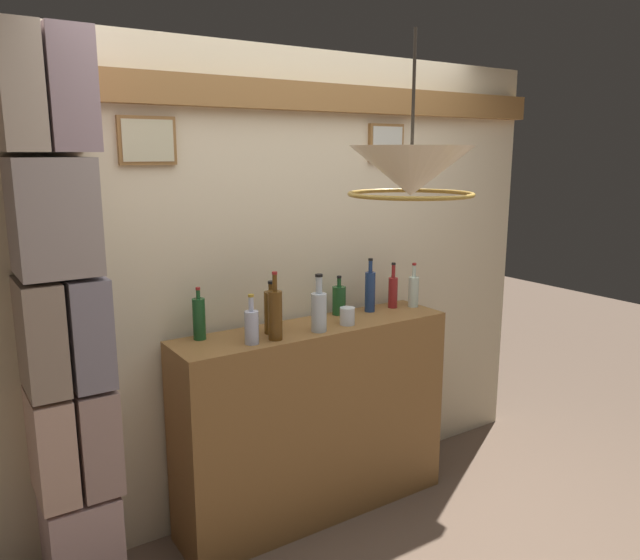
{
  "coord_description": "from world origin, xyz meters",
  "views": [
    {
      "loc": [
        -1.64,
        -1.7,
        1.92
      ],
      "look_at": [
        0.0,
        0.79,
        1.3
      ],
      "focal_mm": 34.37,
      "sensor_mm": 36.0,
      "label": 1
    }
  ],
  "objects_px": {
    "liquor_bottle_vermouth": "(393,291)",
    "pendant_lamp": "(411,173)",
    "liquor_bottle_rye": "(272,311)",
    "liquor_bottle_vodka": "(413,291)",
    "liquor_bottle_bourbon": "(370,291)",
    "liquor_bottle_tequila": "(319,310)",
    "liquor_bottle_amaro": "(252,326)",
    "liquor_bottle_whiskey": "(339,300)",
    "glass_tumbler_rocks": "(347,316)",
    "liquor_bottle_port": "(275,314)",
    "liquor_bottle_scotch": "(199,318)"
  },
  "relations": [
    {
      "from": "liquor_bottle_bourbon",
      "to": "glass_tumbler_rocks",
      "type": "xyz_separation_m",
      "value": [
        -0.26,
        -0.15,
        -0.07
      ]
    },
    {
      "from": "liquor_bottle_rye",
      "to": "liquor_bottle_vermouth",
      "type": "bearing_deg",
      "value": 4.44
    },
    {
      "from": "liquor_bottle_vermouth",
      "to": "liquor_bottle_vodka",
      "type": "relative_size",
      "value": 1.03
    },
    {
      "from": "liquor_bottle_amaro",
      "to": "liquor_bottle_tequila",
      "type": "bearing_deg",
      "value": -0.43
    },
    {
      "from": "liquor_bottle_vodka",
      "to": "liquor_bottle_whiskey",
      "type": "bearing_deg",
      "value": 168.64
    },
    {
      "from": "liquor_bottle_rye",
      "to": "liquor_bottle_vodka",
      "type": "height_order",
      "value": "liquor_bottle_rye"
    },
    {
      "from": "liquor_bottle_rye",
      "to": "liquor_bottle_scotch",
      "type": "relative_size",
      "value": 1.03
    },
    {
      "from": "liquor_bottle_vermouth",
      "to": "liquor_bottle_tequila",
      "type": "xyz_separation_m",
      "value": [
        -0.61,
        -0.16,
        0.01
      ]
    },
    {
      "from": "liquor_bottle_rye",
      "to": "liquor_bottle_scotch",
      "type": "distance_m",
      "value": 0.35
    },
    {
      "from": "liquor_bottle_whiskey",
      "to": "glass_tumbler_rocks",
      "type": "height_order",
      "value": "liquor_bottle_whiskey"
    },
    {
      "from": "liquor_bottle_port",
      "to": "liquor_bottle_vodka",
      "type": "xyz_separation_m",
      "value": [
        0.98,
        0.12,
        -0.03
      ]
    },
    {
      "from": "liquor_bottle_scotch",
      "to": "pendant_lamp",
      "type": "distance_m",
      "value": 1.28
    },
    {
      "from": "liquor_bottle_vermouth",
      "to": "glass_tumbler_rocks",
      "type": "relative_size",
      "value": 2.9
    },
    {
      "from": "liquor_bottle_vermouth",
      "to": "liquor_bottle_whiskey",
      "type": "bearing_deg",
      "value": 172.54
    },
    {
      "from": "liquor_bottle_port",
      "to": "pendant_lamp",
      "type": "bearing_deg",
      "value": -79.78
    },
    {
      "from": "liquor_bottle_rye",
      "to": "liquor_bottle_tequila",
      "type": "relative_size",
      "value": 0.9
    },
    {
      "from": "liquor_bottle_rye",
      "to": "liquor_bottle_port",
      "type": "bearing_deg",
      "value": -110.86
    },
    {
      "from": "liquor_bottle_amaro",
      "to": "liquor_bottle_rye",
      "type": "bearing_deg",
      "value": 30.98
    },
    {
      "from": "liquor_bottle_whiskey",
      "to": "liquor_bottle_scotch",
      "type": "bearing_deg",
      "value": -179.5
    },
    {
      "from": "liquor_bottle_whiskey",
      "to": "pendant_lamp",
      "type": "distance_m",
      "value": 1.28
    },
    {
      "from": "liquor_bottle_tequila",
      "to": "pendant_lamp",
      "type": "xyz_separation_m",
      "value": [
        -0.11,
        -0.77,
        0.69
      ]
    },
    {
      "from": "liquor_bottle_rye",
      "to": "liquor_bottle_vodka",
      "type": "xyz_separation_m",
      "value": [
        0.94,
        0.02,
        -0.02
      ]
    },
    {
      "from": "liquor_bottle_vermouth",
      "to": "liquor_bottle_amaro",
      "type": "height_order",
      "value": "liquor_bottle_vermouth"
    },
    {
      "from": "liquor_bottle_bourbon",
      "to": "liquor_bottle_port",
      "type": "bearing_deg",
      "value": -166.38
    },
    {
      "from": "pendant_lamp",
      "to": "liquor_bottle_tequila",
      "type": "bearing_deg",
      "value": 81.95
    },
    {
      "from": "liquor_bottle_tequila",
      "to": "liquor_bottle_whiskey",
      "type": "xyz_separation_m",
      "value": [
        0.27,
        0.21,
        -0.03
      ]
    },
    {
      "from": "liquor_bottle_port",
      "to": "liquor_bottle_vermouth",
      "type": "distance_m",
      "value": 0.88
    },
    {
      "from": "liquor_bottle_vodka",
      "to": "liquor_bottle_tequila",
      "type": "height_order",
      "value": "liquor_bottle_tequila"
    },
    {
      "from": "liquor_bottle_amaro",
      "to": "pendant_lamp",
      "type": "relative_size",
      "value": 0.41
    },
    {
      "from": "liquor_bottle_port",
      "to": "liquor_bottle_scotch",
      "type": "relative_size",
      "value": 1.3
    },
    {
      "from": "glass_tumbler_rocks",
      "to": "liquor_bottle_whiskey",
      "type": "bearing_deg",
      "value": 67.03
    },
    {
      "from": "liquor_bottle_vermouth",
      "to": "glass_tumbler_rocks",
      "type": "distance_m",
      "value": 0.45
    },
    {
      "from": "liquor_bottle_bourbon",
      "to": "liquor_bottle_tequila",
      "type": "relative_size",
      "value": 1.04
    },
    {
      "from": "liquor_bottle_tequila",
      "to": "liquor_bottle_whiskey",
      "type": "distance_m",
      "value": 0.34
    },
    {
      "from": "liquor_bottle_bourbon",
      "to": "liquor_bottle_whiskey",
      "type": "bearing_deg",
      "value": 167.23
    },
    {
      "from": "liquor_bottle_vodka",
      "to": "glass_tumbler_rocks",
      "type": "height_order",
      "value": "liquor_bottle_vodka"
    },
    {
      "from": "liquor_bottle_vermouth",
      "to": "pendant_lamp",
      "type": "height_order",
      "value": "pendant_lamp"
    },
    {
      "from": "liquor_bottle_amaro",
      "to": "glass_tumbler_rocks",
      "type": "relative_size",
      "value": 2.62
    },
    {
      "from": "liquor_bottle_vodka",
      "to": "pendant_lamp",
      "type": "relative_size",
      "value": 0.44
    },
    {
      "from": "liquor_bottle_vermouth",
      "to": "glass_tumbler_rocks",
      "type": "xyz_separation_m",
      "value": [
        -0.42,
        -0.14,
        -0.05
      ]
    },
    {
      "from": "liquor_bottle_port",
      "to": "glass_tumbler_rocks",
      "type": "bearing_deg",
      "value": 2.89
    },
    {
      "from": "liquor_bottle_port",
      "to": "glass_tumbler_rocks",
      "type": "relative_size",
      "value": 3.65
    },
    {
      "from": "liquor_bottle_whiskey",
      "to": "liquor_bottle_vodka",
      "type": "bearing_deg",
      "value": -11.36
    },
    {
      "from": "liquor_bottle_vodka",
      "to": "liquor_bottle_whiskey",
      "type": "relative_size",
      "value": 1.18
    },
    {
      "from": "liquor_bottle_amaro",
      "to": "liquor_bottle_whiskey",
      "type": "xyz_separation_m",
      "value": [
        0.64,
        0.21,
        -0.0
      ]
    },
    {
      "from": "liquor_bottle_vodka",
      "to": "liquor_bottle_bourbon",
      "type": "bearing_deg",
      "value": 169.58
    },
    {
      "from": "liquor_bottle_vermouth",
      "to": "liquor_bottle_scotch",
      "type": "relative_size",
      "value": 1.03
    },
    {
      "from": "liquor_bottle_rye",
      "to": "liquor_bottle_whiskey",
      "type": "bearing_deg",
      "value": 12.84
    },
    {
      "from": "glass_tumbler_rocks",
      "to": "liquor_bottle_vermouth",
      "type": "bearing_deg",
      "value": 18.66
    },
    {
      "from": "liquor_bottle_bourbon",
      "to": "liquor_bottle_whiskey",
      "type": "xyz_separation_m",
      "value": [
        -0.18,
        0.04,
        -0.04
      ]
    }
  ]
}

